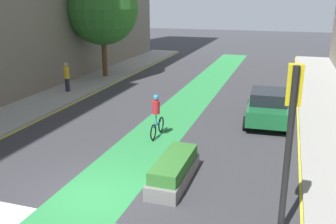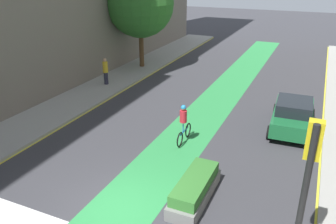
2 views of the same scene
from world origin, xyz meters
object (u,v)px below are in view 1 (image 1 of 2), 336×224
at_px(cyclist_in_lane, 156,115).
at_px(street_tree_near, 102,9).
at_px(car_green_right_far, 268,106).
at_px(pedestrian_sidewalk_left_a, 67,77).
at_px(median_planter, 174,170).
at_px(traffic_signal_near_right, 291,119).

xyz_separation_m(cyclist_in_lane, street_tree_near, (-7.61, 10.26, 3.95)).
xyz_separation_m(car_green_right_far, street_tree_near, (-11.98, 6.86, 4.12)).
xyz_separation_m(cyclist_in_lane, pedestrian_sidewalk_left_a, (-7.67, 5.32, 0.08)).
distance_m(pedestrian_sidewalk_left_a, street_tree_near, 6.28).
bearing_deg(car_green_right_far, median_planter, -109.14).
bearing_deg(traffic_signal_near_right, pedestrian_sidewalk_left_a, 140.25).
height_order(car_green_right_far, median_planter, car_green_right_far).
xyz_separation_m(pedestrian_sidewalk_left_a, median_planter, (9.57, -9.03, -0.65)).
distance_m(cyclist_in_lane, pedestrian_sidewalk_left_a, 9.33).
bearing_deg(traffic_signal_near_right, median_planter, 152.86).
relative_size(cyclist_in_lane, pedestrian_sidewalk_left_a, 1.05).
distance_m(traffic_signal_near_right, median_planter, 4.57).
bearing_deg(traffic_signal_near_right, cyclist_in_lane, 134.02).
relative_size(pedestrian_sidewalk_left_a, street_tree_near, 0.24).
height_order(traffic_signal_near_right, pedestrian_sidewalk_left_a, traffic_signal_near_right).
distance_m(cyclist_in_lane, street_tree_near, 13.37).
bearing_deg(traffic_signal_near_right, car_green_right_far, 95.71).
bearing_deg(cyclist_in_lane, traffic_signal_near_right, -45.98).
height_order(traffic_signal_near_right, street_tree_near, street_tree_near).
distance_m(traffic_signal_near_right, car_green_right_far, 9.14).
height_order(traffic_signal_near_right, median_planter, traffic_signal_near_right).
relative_size(cyclist_in_lane, street_tree_near, 0.25).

